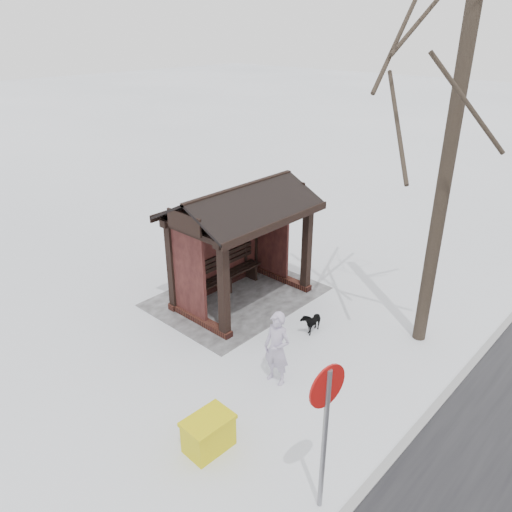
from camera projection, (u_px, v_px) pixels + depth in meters
The scene contains 9 objects.
ground at pixel (242, 299), 13.06m from camera, with size 120.00×120.00×0.00m, color white.
kerb at pixel (446, 395), 9.68m from camera, with size 120.00×0.15×0.06m, color gray.
trampled_patch at pixel (237, 296), 13.18m from camera, with size 4.20×3.20×0.02m, color gray.
bus_shelter at pixel (237, 220), 12.24m from camera, with size 3.60×2.40×3.09m.
tree_near at pixel (466, 48), 8.87m from camera, with size 3.42×3.42×9.03m.
pedestrian at pixel (277, 348), 9.76m from camera, with size 0.57×0.38×1.57m, color #AFA4C0.
dog at pixel (311, 321), 11.62m from camera, with size 0.28×0.62×0.53m, color black.
grit_bin at pixel (208, 433), 8.36m from camera, with size 0.85×0.60×0.64m.
road_sign at pixel (326, 410), 6.73m from camera, with size 0.65×0.13×2.55m.
Camera 1 is at (8.10, 7.95, 6.57)m, focal length 35.00 mm.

